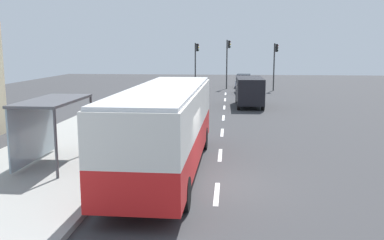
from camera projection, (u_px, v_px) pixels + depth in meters
The scene contains 19 objects.
ground_plane at pixel (220, 118), 28.37m from camera, with size 56.00×92.00×0.04m, color #38383A.
sidewalk_platform at pixel (54, 162), 17.12m from camera, with size 6.20×30.00×0.18m, color #999993.
lane_stripe_seg_1 at pixel (217, 194), 13.62m from camera, with size 0.16×2.20×0.01m, color silver.
lane_stripe_seg_2 at pixel (220, 155), 18.53m from camera, with size 0.16×2.20×0.01m, color silver.
lane_stripe_seg_3 at pixel (222, 133), 23.44m from camera, with size 0.16×2.20×0.01m, color silver.
lane_stripe_seg_4 at pixel (223, 118), 28.35m from camera, with size 0.16×2.20×0.01m, color silver.
lane_stripe_seg_5 at pixel (224, 107), 33.26m from camera, with size 0.16×2.20×0.01m, color silver.
lane_stripe_seg_6 at pixel (225, 100), 38.17m from camera, with size 0.16×2.20×0.01m, color silver.
lane_stripe_seg_7 at pixel (226, 94), 43.08m from camera, with size 0.16×2.20×0.01m, color silver.
bus at pixel (166, 124), 15.68m from camera, with size 2.66×11.04×3.21m.
white_van at pixel (249, 90), 33.65m from camera, with size 2.10×5.24×2.30m.
sedan_near at pixel (244, 80), 50.53m from camera, with size 2.03×4.49×1.52m.
sedan_far at pixel (246, 86), 43.18m from camera, with size 2.06×4.50×1.52m.
recycling_bin_red at pixel (110, 147), 17.25m from camera, with size 0.52×0.52×0.95m, color red.
recycling_bin_yellow at pixel (114, 143), 17.93m from camera, with size 0.52×0.52×0.95m, color yellow.
traffic_light_near_side at pixel (275, 59), 45.81m from camera, with size 0.49×0.28×5.09m.
traffic_light_far_side at pixel (196, 59), 47.33m from camera, with size 0.49×0.28×5.14m.
traffic_light_median at pixel (228, 57), 47.78m from camera, with size 0.49×0.28×5.48m.
bus_shelter at pixel (46, 114), 16.32m from camera, with size 1.80×4.00×2.50m.
Camera 1 is at (0.60, -14.04, 4.62)m, focal length 39.82 mm.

